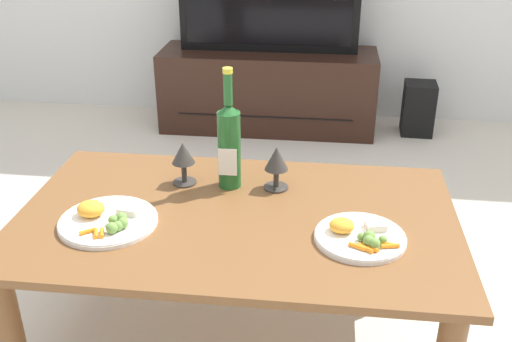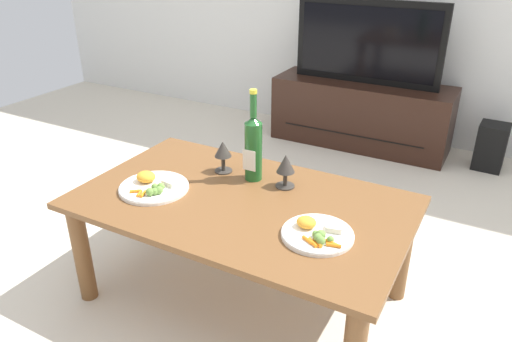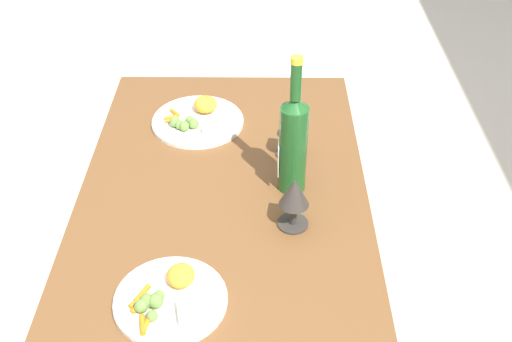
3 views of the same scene
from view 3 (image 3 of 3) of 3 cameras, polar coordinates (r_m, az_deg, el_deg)
The scene contains 7 objects.
ground_plane at distance 2.00m, azimuth -2.57°, elevation -12.88°, with size 6.40×6.40×0.00m, color beige.
dining_table at distance 1.71m, azimuth -2.94°, elevation -4.36°, with size 1.29×0.77×0.47m.
wine_bottle at distance 1.61m, azimuth 3.38°, elevation 2.72°, with size 0.07×0.07×0.39m.
goblet_left at distance 1.76m, azimuth 3.10°, elevation 4.01°, with size 0.08×0.08×0.14m.
goblet_right at distance 1.53m, azimuth 3.46°, elevation -2.23°, with size 0.08×0.08×0.14m.
dinner_plate_left at distance 1.95m, azimuth -5.26°, elevation 4.69°, with size 0.28×0.28×0.06m.
dinner_plate_right at distance 1.41m, azimuth -7.78°, elevation -11.27°, with size 0.25×0.25×0.05m.
Camera 3 is at (1.27, 0.10, 1.55)m, focal length 44.31 mm.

